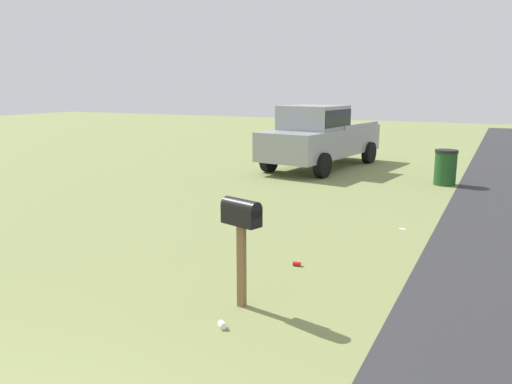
# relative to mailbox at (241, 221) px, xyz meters

# --- Properties ---
(mailbox) EXTENTS (0.34, 0.55, 1.37)m
(mailbox) POSITION_rel_mailbox_xyz_m (0.00, 0.00, 0.00)
(mailbox) COLOR brown
(mailbox) RESTS_ON ground
(pickup_truck) EXTENTS (5.66, 2.77, 2.09)m
(pickup_truck) POSITION_rel_mailbox_xyz_m (10.74, 2.78, 0.01)
(pickup_truck) COLOR #93999E
(pickup_truck) RESTS_ON ground
(trash_bin) EXTENTS (0.62, 0.62, 0.98)m
(trash_bin) POSITION_rel_mailbox_xyz_m (9.49, -1.34, -0.60)
(trash_bin) COLOR #1E4C1E
(trash_bin) RESTS_ON ground
(litter_can_far_scatter) EXTENTS (0.08, 0.13, 0.07)m
(litter_can_far_scatter) POSITION_rel_mailbox_xyz_m (1.62, -0.09, -1.06)
(litter_can_far_scatter) COLOR red
(litter_can_far_scatter) RESTS_ON ground
(litter_wrapper_by_mailbox) EXTENTS (0.10, 0.13, 0.01)m
(litter_wrapper_by_mailbox) POSITION_rel_mailbox_xyz_m (4.41, -1.14, -1.09)
(litter_wrapper_by_mailbox) COLOR silver
(litter_wrapper_by_mailbox) RESTS_ON ground
(litter_cup_midfield_b) EXTENTS (0.13, 0.13, 0.08)m
(litter_cup_midfield_b) POSITION_rel_mailbox_xyz_m (-0.63, -0.09, -1.06)
(litter_cup_midfield_b) COLOR white
(litter_cup_midfield_b) RESTS_ON ground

